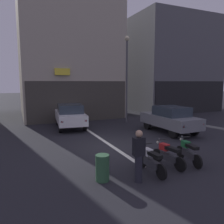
{
  "coord_description": "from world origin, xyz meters",
  "views": [
    {
      "loc": [
        -4.2,
        -9.71,
        3.13
      ],
      "look_at": [
        0.88,
        2.0,
        1.4
      ],
      "focal_mm": 35.53,
      "sensor_mm": 36.0,
      "label": 1
    }
  ],
  "objects_px": {
    "car_grey_parked_kerbside": "(170,118)",
    "motorcycle_red_row_left_mid": "(168,154)",
    "motorcycle_white_row_leftmost": "(151,160)",
    "motorcycle_green_row_centre": "(188,152)",
    "street_lamp": "(127,70)",
    "trash_bin": "(102,168)",
    "person_by_motorcycles": "(139,156)",
    "car_white_crossing_near": "(70,115)"
  },
  "relations": [
    {
      "from": "person_by_motorcycles",
      "to": "trash_bin",
      "type": "xyz_separation_m",
      "value": [
        -1.01,
        0.53,
        -0.43
      ]
    },
    {
      "from": "car_white_crossing_near",
      "to": "trash_bin",
      "type": "bearing_deg",
      "value": -96.15
    },
    {
      "from": "trash_bin",
      "to": "motorcycle_white_row_leftmost",
      "type": "bearing_deg",
      "value": -3.49
    },
    {
      "from": "motorcycle_white_row_leftmost",
      "to": "motorcycle_green_row_centre",
      "type": "relative_size",
      "value": 1.01
    },
    {
      "from": "street_lamp",
      "to": "car_grey_parked_kerbside",
      "type": "bearing_deg",
      "value": -77.44
    },
    {
      "from": "motorcycle_red_row_left_mid",
      "to": "car_white_crossing_near",
      "type": "bearing_deg",
      "value": 101.81
    },
    {
      "from": "car_grey_parked_kerbside",
      "to": "motorcycle_green_row_centre",
      "type": "height_order",
      "value": "car_grey_parked_kerbside"
    },
    {
      "from": "motorcycle_white_row_leftmost",
      "to": "motorcycle_red_row_left_mid",
      "type": "relative_size",
      "value": 1.01
    },
    {
      "from": "car_grey_parked_kerbside",
      "to": "motorcycle_green_row_centre",
      "type": "distance_m",
      "value": 5.34
    },
    {
      "from": "motorcycle_red_row_left_mid",
      "to": "street_lamp",
      "type": "bearing_deg",
      "value": 72.64
    },
    {
      "from": "street_lamp",
      "to": "motorcycle_green_row_centre",
      "type": "bearing_deg",
      "value": -101.5
    },
    {
      "from": "car_grey_parked_kerbside",
      "to": "motorcycle_red_row_left_mid",
      "type": "bearing_deg",
      "value": -128.67
    },
    {
      "from": "street_lamp",
      "to": "person_by_motorcycles",
      "type": "height_order",
      "value": "street_lamp"
    },
    {
      "from": "motorcycle_white_row_leftmost",
      "to": "person_by_motorcycles",
      "type": "bearing_deg",
      "value": -149.72
    },
    {
      "from": "car_grey_parked_kerbside",
      "to": "motorcycle_red_row_left_mid",
      "type": "distance_m",
      "value": 5.84
    },
    {
      "from": "car_grey_parked_kerbside",
      "to": "motorcycle_green_row_centre",
      "type": "xyz_separation_m",
      "value": [
        -2.7,
        -4.59,
        -0.43
      ]
    },
    {
      "from": "car_grey_parked_kerbside",
      "to": "person_by_motorcycles",
      "type": "distance_m",
      "value": 7.46
    },
    {
      "from": "motorcycle_white_row_leftmost",
      "to": "motorcycle_green_row_centre",
      "type": "distance_m",
      "value": 1.89
    },
    {
      "from": "street_lamp",
      "to": "motorcycle_white_row_leftmost",
      "type": "height_order",
      "value": "street_lamp"
    },
    {
      "from": "street_lamp",
      "to": "motorcycle_white_row_leftmost",
      "type": "relative_size",
      "value": 3.91
    },
    {
      "from": "motorcycle_green_row_centre",
      "to": "person_by_motorcycles",
      "type": "bearing_deg",
      "value": -165.75
    },
    {
      "from": "motorcycle_green_row_centre",
      "to": "trash_bin",
      "type": "bearing_deg",
      "value": -177.95
    },
    {
      "from": "motorcycle_white_row_leftmost",
      "to": "motorcycle_green_row_centre",
      "type": "xyz_separation_m",
      "value": [
        1.88,
        0.24,
        0.0
      ]
    },
    {
      "from": "person_by_motorcycles",
      "to": "motorcycle_red_row_left_mid",
      "type": "bearing_deg",
      "value": 22.77
    },
    {
      "from": "car_grey_parked_kerbside",
      "to": "motorcycle_white_row_leftmost",
      "type": "relative_size",
      "value": 2.47
    },
    {
      "from": "motorcycle_red_row_left_mid",
      "to": "motorcycle_green_row_centre",
      "type": "bearing_deg",
      "value": -2.27
    },
    {
      "from": "street_lamp",
      "to": "person_by_motorcycles",
      "type": "xyz_separation_m",
      "value": [
        -4.39,
        -9.39,
        -3.14
      ]
    },
    {
      "from": "trash_bin",
      "to": "car_white_crossing_near",
      "type": "bearing_deg",
      "value": 83.85
    },
    {
      "from": "street_lamp",
      "to": "motorcycle_white_row_leftmost",
      "type": "xyz_separation_m",
      "value": [
        -3.65,
        -8.96,
        -3.54
      ]
    },
    {
      "from": "car_grey_parked_kerbside",
      "to": "motorcycle_green_row_centre",
      "type": "relative_size",
      "value": 2.49
    },
    {
      "from": "car_white_crossing_near",
      "to": "motorcycle_white_row_leftmost",
      "type": "distance_m",
      "value": 8.72
    },
    {
      "from": "car_white_crossing_near",
      "to": "motorcycle_green_row_centre",
      "type": "relative_size",
      "value": 2.57
    },
    {
      "from": "motorcycle_green_row_centre",
      "to": "person_by_motorcycles",
      "type": "distance_m",
      "value": 2.72
    },
    {
      "from": "motorcycle_green_row_centre",
      "to": "motorcycle_white_row_leftmost",
      "type": "bearing_deg",
      "value": -172.85
    },
    {
      "from": "street_lamp",
      "to": "motorcycle_white_row_leftmost",
      "type": "distance_m",
      "value": 10.31
    },
    {
      "from": "motorcycle_green_row_centre",
      "to": "trash_bin",
      "type": "relative_size",
      "value": 1.95
    },
    {
      "from": "street_lamp",
      "to": "trash_bin",
      "type": "xyz_separation_m",
      "value": [
        -5.39,
        -8.86,
        -3.57
      ]
    },
    {
      "from": "motorcycle_green_row_centre",
      "to": "car_white_crossing_near",
      "type": "bearing_deg",
      "value": 107.74
    },
    {
      "from": "motorcycle_white_row_leftmost",
      "to": "trash_bin",
      "type": "height_order",
      "value": "motorcycle_white_row_leftmost"
    },
    {
      "from": "street_lamp",
      "to": "motorcycle_red_row_left_mid",
      "type": "relative_size",
      "value": 3.93
    },
    {
      "from": "street_lamp",
      "to": "car_white_crossing_near",
      "type": "bearing_deg",
      "value": -176.19
    },
    {
      "from": "car_grey_parked_kerbside",
      "to": "motorcycle_red_row_left_mid",
      "type": "xyz_separation_m",
      "value": [
        -3.64,
        -4.55,
        -0.43
      ]
    }
  ]
}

